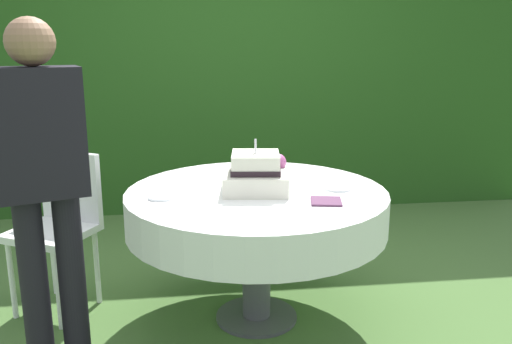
% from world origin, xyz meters
% --- Properties ---
extents(ground_plane, '(20.00, 20.00, 0.00)m').
position_xyz_m(ground_plane, '(0.00, 0.00, 0.00)').
color(ground_plane, '#476B33').
extents(foliage_hedge, '(5.55, 0.42, 2.26)m').
position_xyz_m(foliage_hedge, '(0.00, 2.16, 1.13)').
color(foliage_hedge, '#234C19').
rests_on(foliage_hedge, ground_plane).
extents(cake_table, '(1.37, 1.37, 0.74)m').
position_xyz_m(cake_table, '(0.00, 0.00, 0.63)').
color(cake_table, '#4C4C51').
rests_on(cake_table, ground_plane).
extents(wedding_cake, '(0.37, 0.37, 0.28)m').
position_xyz_m(wedding_cake, '(-0.00, -0.00, 0.83)').
color(wedding_cake, silver).
rests_on(wedding_cake, cake_table).
extents(serving_plate_near, '(0.13, 0.13, 0.01)m').
position_xyz_m(serving_plate_near, '(-0.49, -0.09, 0.74)').
color(serving_plate_near, white).
rests_on(serving_plate_near, cake_table).
extents(serving_plate_far, '(0.15, 0.15, 0.01)m').
position_xyz_m(serving_plate_far, '(0.43, -0.03, 0.74)').
color(serving_plate_far, white).
rests_on(serving_plate_far, cake_table).
extents(napkin_stack, '(0.17, 0.17, 0.01)m').
position_xyz_m(napkin_stack, '(0.31, -0.26, 0.74)').
color(napkin_stack, '#603856').
rests_on(napkin_stack, cake_table).
extents(garden_chair, '(0.54, 0.54, 0.89)m').
position_xyz_m(garden_chair, '(-1.08, 0.31, 0.54)').
color(garden_chair, white).
rests_on(garden_chair, ground_plane).
extents(standing_person, '(0.41, 0.31, 1.60)m').
position_xyz_m(standing_person, '(-0.97, -0.36, 0.93)').
color(standing_person, black).
rests_on(standing_person, ground_plane).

